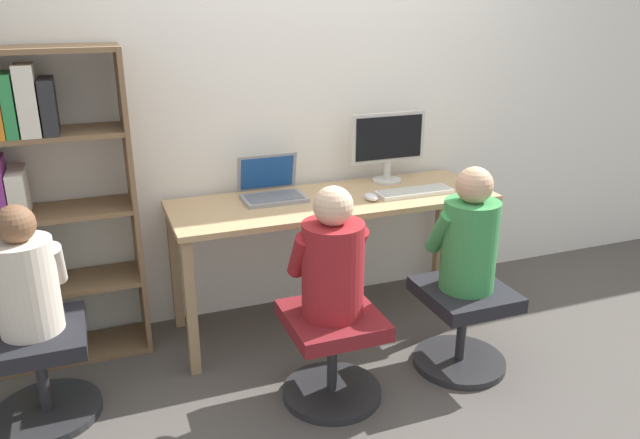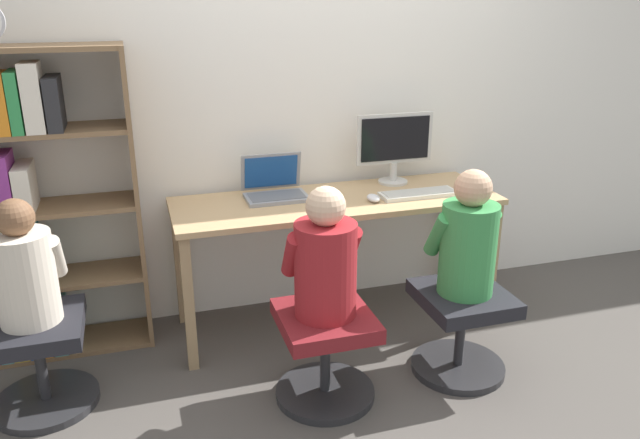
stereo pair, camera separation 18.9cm
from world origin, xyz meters
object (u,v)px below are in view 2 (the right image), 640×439
at_px(laptop, 275,189).
at_px(office_chair_side, 39,357).
at_px(person_at_laptop, 325,261).
at_px(desktop_monitor, 395,145).
at_px(keyboard, 418,194).
at_px(person_at_monitor, 468,240).
at_px(bookshelf, 20,214).
at_px(office_chair_right, 325,349).
at_px(office_chair_left, 461,325).
at_px(person_near_shelf, 24,270).

relative_size(laptop, office_chair_side, 0.72).
bearing_deg(person_at_laptop, office_chair_side, 165.95).
distance_m(desktop_monitor, keyboard, 0.34).
height_order(desktop_monitor, person_at_monitor, desktop_monitor).
xyz_separation_m(person_at_laptop, bookshelf, (-1.30, 0.80, 0.08)).
distance_m(desktop_monitor, person_at_monitor, 0.87).
height_order(desktop_monitor, office_chair_side, desktop_monitor).
xyz_separation_m(desktop_monitor, keyboard, (0.03, -0.27, -0.21)).
relative_size(office_chair_right, bookshelf, 0.30).
distance_m(office_chair_left, person_near_shelf, 2.00).
xyz_separation_m(office_chair_left, office_chair_side, (-1.93, 0.30, 0.00)).
xyz_separation_m(office_chair_left, person_near_shelf, (-1.93, 0.31, 0.42)).
height_order(person_at_monitor, bookshelf, bookshelf).
distance_m(keyboard, person_at_monitor, 0.56).
distance_m(office_chair_left, office_chair_side, 1.96).
height_order(desktop_monitor, office_chair_right, desktop_monitor).
height_order(bookshelf, office_chair_side, bookshelf).
xyz_separation_m(laptop, person_near_shelf, (-1.20, -0.47, -0.11)).
distance_m(person_at_monitor, person_at_laptop, 0.70).
relative_size(office_chair_right, person_at_monitor, 0.77).
distance_m(desktop_monitor, office_chair_right, 1.30).
relative_size(office_chair_left, person_at_laptop, 0.78).
distance_m(office_chair_right, person_at_monitor, 0.83).
height_order(office_chair_left, office_chair_right, same).
bearing_deg(office_chair_right, office_chair_side, 165.76).
relative_size(laptop, person_at_monitor, 0.55).
bearing_deg(bookshelf, person_at_monitor, -21.46).
height_order(keyboard, person_at_laptop, person_at_laptop).
bearing_deg(office_chair_right, bookshelf, 148.39).
distance_m(laptop, office_chair_left, 1.19).
bearing_deg(office_chair_left, keyboard, 88.79).
relative_size(person_at_monitor, person_at_laptop, 1.02).
bearing_deg(person_at_laptop, bookshelf, 148.53).
relative_size(office_chair_left, office_chair_right, 1.00).
height_order(keyboard, office_chair_right, keyboard).
bearing_deg(keyboard, desktop_monitor, 96.63).
xyz_separation_m(laptop, bookshelf, (-1.26, 0.02, -0.02)).
relative_size(desktop_monitor, office_chair_right, 0.99).
distance_m(desktop_monitor, laptop, 0.74).
xyz_separation_m(keyboard, person_at_monitor, (-0.01, -0.56, -0.05)).
xyz_separation_m(desktop_monitor, person_at_monitor, (0.02, -0.83, -0.26)).
height_order(desktop_monitor, bookshelf, bookshelf).
bearing_deg(keyboard, office_chair_left, -91.21).
bearing_deg(person_at_monitor, office_chair_right, -178.80).
height_order(desktop_monitor, office_chair_left, desktop_monitor).
xyz_separation_m(office_chair_left, person_at_monitor, (0.00, 0.00, 0.45)).
bearing_deg(office_chair_left, bookshelf, 158.43).
height_order(desktop_monitor, person_at_laptop, desktop_monitor).
xyz_separation_m(keyboard, office_chair_right, (-0.71, -0.57, -0.50)).
xyz_separation_m(desktop_monitor, bookshelf, (-1.98, -0.04, -0.20)).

